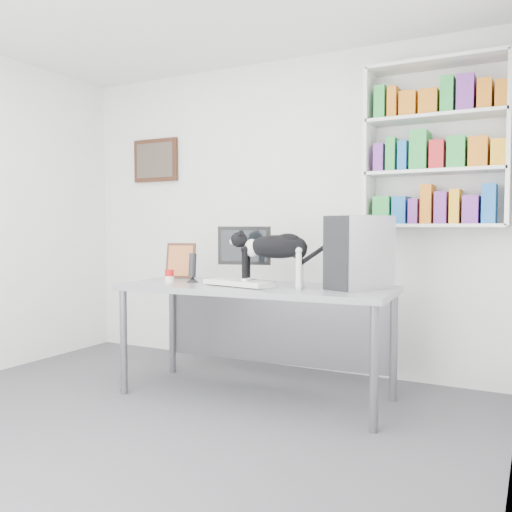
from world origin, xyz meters
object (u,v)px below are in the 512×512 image
object	(u,v)px
keyboard	(239,283)
speaker	(193,267)
pc_tower	(360,252)
soup_can	(169,276)
desk	(256,341)
cat	(275,260)
bookshelf	(435,145)
monitor	(244,254)
leaning_print	(181,260)

from	to	relation	value
keyboard	speaker	xyz separation A→B (m)	(-0.43, 0.05, 0.09)
pc_tower	soup_can	distance (m)	1.43
desk	cat	distance (m)	0.63
pc_tower	keyboard	bearing A→B (deg)	-143.93
soup_can	keyboard	bearing A→B (deg)	5.56
desk	speaker	distance (m)	0.74
keyboard	soup_can	world-z (taller)	soup_can
cat	bookshelf	bearing A→B (deg)	30.23
monitor	soup_can	size ratio (longest dim) A/B	4.35
desk	cat	xyz separation A→B (m)	(0.18, -0.07, 0.60)
pc_tower	leaning_print	bearing A→B (deg)	-161.19
bookshelf	monitor	world-z (taller)	bookshelf
bookshelf	desk	world-z (taller)	bookshelf
leaning_print	cat	distance (m)	1.01
leaning_print	cat	world-z (taller)	cat
bookshelf	monitor	distance (m)	1.64
desk	keyboard	world-z (taller)	keyboard
bookshelf	leaning_print	world-z (taller)	bookshelf
desk	leaning_print	world-z (taller)	leaning_print
desk	keyboard	xyz separation A→B (m)	(-0.09, -0.09, 0.43)
monitor	cat	world-z (taller)	monitor
keyboard	monitor	bearing A→B (deg)	123.09
keyboard	cat	size ratio (longest dim) A/B	0.84
soup_can	cat	world-z (taller)	cat
monitor	keyboard	size ratio (longest dim) A/B	0.83
cat	desk	bearing A→B (deg)	146.96
pc_tower	speaker	world-z (taller)	pc_tower
desk	soup_can	world-z (taller)	soup_can
keyboard	cat	xyz separation A→B (m)	(0.27, 0.02, 0.17)
monitor	keyboard	distance (m)	0.35
monitor	cat	bearing A→B (deg)	-49.06
monitor	speaker	bearing A→B (deg)	-164.08
desk	speaker	world-z (taller)	speaker
speaker	soup_can	xyz separation A→B (m)	(-0.13, -0.11, -0.07)
desk	pc_tower	world-z (taller)	pc_tower
desk	speaker	bearing A→B (deg)	-179.11
monitor	desk	bearing A→B (deg)	-58.62
speaker	soup_can	size ratio (longest dim) A/B	2.31
bookshelf	soup_can	bearing A→B (deg)	-152.11
soup_can	leaning_print	bearing A→B (deg)	111.97
speaker	soup_can	distance (m)	0.19
monitor	pc_tower	size ratio (longest dim) A/B	0.87
cat	speaker	bearing A→B (deg)	164.93
bookshelf	monitor	xyz separation A→B (m)	(-1.29, -0.61, -0.82)
keyboard	leaning_print	distance (m)	0.77
monitor	leaning_print	world-z (taller)	monitor
bookshelf	keyboard	world-z (taller)	bookshelf
bookshelf	pc_tower	size ratio (longest dim) A/B	2.49
leaning_print	bookshelf	bearing A→B (deg)	0.26
keyboard	soup_can	size ratio (longest dim) A/B	5.25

